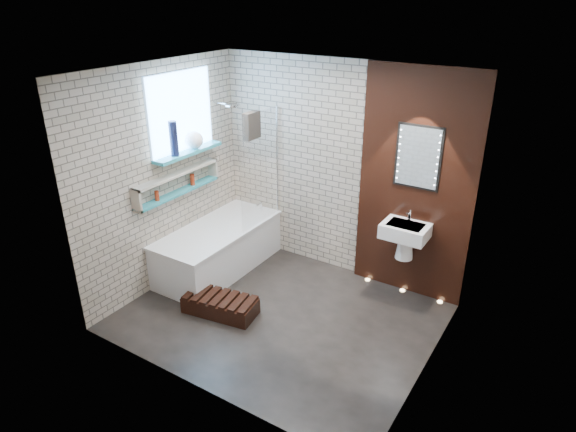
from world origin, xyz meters
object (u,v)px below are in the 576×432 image
Objects in this scene: washbasin at (405,235)px; led_mirror at (418,157)px; walnut_step at (220,306)px; bath_screen at (260,169)px; bathtub at (219,248)px.

led_mirror is at bearing 90.00° from washbasin.
led_mirror is 0.87× the size of walnut_step.
washbasin is 2.19m from walnut_step.
led_mirror is (1.82, 0.34, 0.37)m from bath_screen.
washbasin reaches higher than bathtub.
led_mirror reaches higher than walnut_step.
led_mirror is at bearing 44.67° from walnut_step.
bath_screen is 1.74× the size of walnut_step.
bath_screen reaches higher than bathtub.
bathtub is at bearing -163.99° from washbasin.
led_mirror is (2.17, 0.78, 1.36)m from bathtub.
led_mirror is at bearing 19.78° from bathtub.
bath_screen is 2.41× the size of washbasin.
bath_screen is at bearing -174.22° from washbasin.
bathtub is 2.32m from washbasin.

